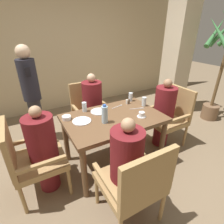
% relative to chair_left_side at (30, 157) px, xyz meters
% --- Properties ---
extents(ground_plane, '(16.00, 16.00, 0.00)m').
position_rel_chair_left_side_xyz_m(ground_plane, '(1.07, 0.00, -0.52)').
color(ground_plane, '#7A664C').
extents(wall_back, '(8.00, 0.06, 2.80)m').
position_rel_chair_left_side_xyz_m(wall_back, '(1.07, 2.34, 0.88)').
color(wall_back, '#C6B289').
rests_on(wall_back, ground_plane).
extents(pillar_stone, '(0.45, 0.45, 2.70)m').
position_rel_chair_left_side_xyz_m(pillar_stone, '(3.21, 0.98, 0.83)').
color(pillar_stone, beige).
rests_on(pillar_stone, ground_plane).
extents(dining_table, '(1.28, 0.85, 0.75)m').
position_rel_chair_left_side_xyz_m(dining_table, '(1.07, 0.00, 0.13)').
color(dining_table, brown).
rests_on(dining_table, ground_plane).
extents(chair_left_side, '(0.56, 0.56, 0.96)m').
position_rel_chair_left_side_xyz_m(chair_left_side, '(0.00, 0.00, 0.00)').
color(chair_left_side, '#A88451').
rests_on(chair_left_side, ground_plane).
extents(diner_in_left_chair, '(0.32, 0.32, 1.11)m').
position_rel_chair_left_side_xyz_m(diner_in_left_chair, '(0.15, 0.00, 0.05)').
color(diner_in_left_chair, maroon).
rests_on(diner_in_left_chair, ground_plane).
extents(chair_far_side, '(0.56, 0.56, 0.96)m').
position_rel_chair_left_side_xyz_m(chair_far_side, '(1.07, 0.85, 0.00)').
color(chair_far_side, '#A88451').
rests_on(chair_far_side, ground_plane).
extents(diner_in_far_chair, '(0.32, 0.32, 1.17)m').
position_rel_chair_left_side_xyz_m(diner_in_far_chair, '(1.07, 0.70, 0.08)').
color(diner_in_far_chair, maroon).
rests_on(diner_in_far_chair, ground_plane).
extents(chair_right_side, '(0.56, 0.56, 0.96)m').
position_rel_chair_left_side_xyz_m(chair_right_side, '(2.13, 0.00, 0.00)').
color(chair_right_side, '#A88451').
rests_on(chair_right_side, ground_plane).
extents(diner_in_right_chair, '(0.32, 0.32, 1.14)m').
position_rel_chair_left_side_xyz_m(diner_in_right_chair, '(1.98, 0.00, 0.07)').
color(diner_in_right_chair, maroon).
rests_on(diner_in_right_chair, ground_plane).
extents(chair_near_corner, '(0.56, 0.56, 0.96)m').
position_rel_chair_left_side_xyz_m(chair_near_corner, '(0.81, -0.85, 0.00)').
color(chair_near_corner, '#A88451').
rests_on(chair_near_corner, ground_plane).
extents(diner_in_near_chair, '(0.32, 0.32, 1.13)m').
position_rel_chair_left_side_xyz_m(diner_in_near_chair, '(0.81, -0.70, 0.06)').
color(diner_in_near_chair, maroon).
rests_on(diner_in_near_chair, ground_plane).
extents(standing_host, '(0.27, 0.31, 1.60)m').
position_rel_chair_left_side_xyz_m(standing_host, '(0.22, 1.18, 0.34)').
color(standing_host, '#2D2D33').
rests_on(standing_host, ground_plane).
extents(potted_palm, '(0.84, 0.81, 2.10)m').
position_rel_chair_left_side_xyz_m(potted_palm, '(3.56, 0.16, 0.58)').
color(potted_palm, brown).
rests_on(potted_palm, ground_plane).
extents(plate_main_left, '(0.23, 0.23, 0.01)m').
position_rel_chair_left_side_xyz_m(plate_main_left, '(0.96, 0.22, 0.24)').
color(plate_main_left, white).
rests_on(plate_main_left, dining_table).
extents(plate_main_right, '(0.23, 0.23, 0.01)m').
position_rel_chair_left_side_xyz_m(plate_main_right, '(0.66, 0.08, 0.24)').
color(plate_main_right, white).
rests_on(plate_main_right, dining_table).
extents(teacup_with_saucer, '(0.12, 0.12, 0.07)m').
position_rel_chair_left_side_xyz_m(teacup_with_saucer, '(1.39, -0.18, 0.26)').
color(teacup_with_saucer, white).
rests_on(teacup_with_saucer, dining_table).
extents(bowl_small, '(0.11, 0.11, 0.05)m').
position_rel_chair_left_side_xyz_m(bowl_small, '(0.51, 0.23, 0.26)').
color(bowl_small, white).
rests_on(bowl_small, dining_table).
extents(water_bottle, '(0.08, 0.08, 0.24)m').
position_rel_chair_left_side_xyz_m(water_bottle, '(0.90, -0.08, 0.35)').
color(water_bottle, '#A3C6DB').
rests_on(water_bottle, dining_table).
extents(glass_tall_near, '(0.06, 0.06, 0.14)m').
position_rel_chair_left_side_xyz_m(glass_tall_near, '(1.63, 0.08, 0.30)').
color(glass_tall_near, silver).
rests_on(glass_tall_near, dining_table).
extents(glass_tall_mid, '(0.06, 0.06, 0.14)m').
position_rel_chair_left_side_xyz_m(glass_tall_mid, '(1.57, 0.34, 0.30)').
color(glass_tall_mid, silver).
rests_on(glass_tall_mid, dining_table).
extents(glass_tall_far, '(0.06, 0.06, 0.14)m').
position_rel_chair_left_side_xyz_m(glass_tall_far, '(0.79, 0.34, 0.30)').
color(glass_tall_far, silver).
rests_on(glass_tall_far, dining_table).
extents(salt_shaker, '(0.03, 0.03, 0.07)m').
position_rel_chair_left_side_xyz_m(salt_shaker, '(1.45, 0.26, 0.27)').
color(salt_shaker, white).
rests_on(salt_shaker, dining_table).
extents(pepper_shaker, '(0.03, 0.03, 0.07)m').
position_rel_chair_left_side_xyz_m(pepper_shaker, '(1.49, 0.26, 0.27)').
color(pepper_shaker, '#4C3D2D').
rests_on(pepper_shaker, dining_table).
extents(fork_beside_plate, '(0.20, 0.06, 0.00)m').
position_rel_chair_left_side_xyz_m(fork_beside_plate, '(1.29, 0.25, 0.24)').
color(fork_beside_plate, silver).
rests_on(fork_beside_plate, dining_table).
extents(knife_beside_plate, '(0.20, 0.07, 0.00)m').
position_rel_chair_left_side_xyz_m(knife_beside_plate, '(1.49, 0.05, 0.24)').
color(knife_beside_plate, silver).
rests_on(knife_beside_plate, dining_table).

